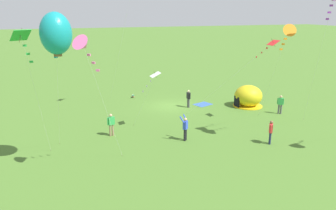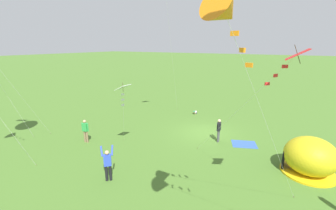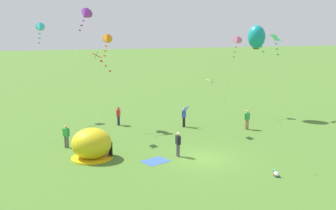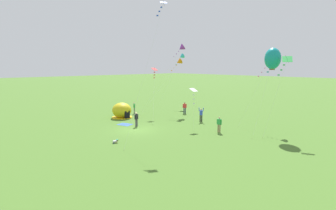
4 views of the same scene
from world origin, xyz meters
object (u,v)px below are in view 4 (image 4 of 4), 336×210
object	(u,v)px
kite_green	(286,62)
popup_tent	(122,111)
toddler_crawling	(116,141)
kite_purple	(181,48)
kite_blue	(161,9)
person_far_back	(136,118)
kite_orange	(179,62)
kite_teal	(273,59)
person_strolling	(219,124)
kite_red	(154,71)
kite_cyan	(181,57)
person_center_field	(134,107)
kite_white	(194,92)
person_watching_sky	(185,107)
person_arms_raised	(201,114)
kite_pink	(269,64)

from	to	relation	value
kite_green	popup_tent	bearing A→B (deg)	-159.42
toddler_crawling	kite_purple	bearing A→B (deg)	116.38
kite_purple	kite_blue	world-z (taller)	kite_blue
person_far_back	kite_orange	size ratio (longest dim) A/B	0.21
toddler_crawling	kite_teal	xyz separation A→B (m)	(7.51, 14.81, 7.72)
person_strolling	kite_red	distance (m)	13.63
kite_blue	person_far_back	bearing A→B (deg)	177.76
kite_green	kite_cyan	bearing A→B (deg)	162.17
person_center_field	kite_orange	xyz separation A→B (m)	(4.19, 5.21, 6.71)
kite_red	kite_white	size ratio (longest dim) A/B	1.49
person_strolling	kite_purple	bearing A→B (deg)	151.56
kite_purple	person_watching_sky	bearing A→B (deg)	-33.89
kite_green	kite_red	xyz separation A→B (m)	(-17.56, -2.52, -1.20)
person_arms_raised	toddler_crawling	bearing A→B (deg)	-86.83
person_center_field	person_far_back	bearing A→B (deg)	-33.35
person_strolling	kite_teal	bearing A→B (deg)	52.93
person_center_field	kite_blue	bearing A→B (deg)	-22.13
person_arms_raised	popup_tent	bearing A→B (deg)	-146.33
kite_blue	kite_teal	bearing A→B (deg)	54.41
person_watching_sky	kite_red	xyz separation A→B (m)	(-2.19, -4.00, 5.38)
person_watching_sky	person_arms_raised	distance (m)	5.99
person_center_field	kite_white	distance (m)	12.37
kite_pink	kite_cyan	world-z (taller)	kite_cyan
person_arms_raised	kite_teal	bearing A→B (deg)	12.16
popup_tent	person_center_field	bearing A→B (deg)	114.60
kite_pink	kite_purple	size ratio (longest dim) A/B	0.76
person_far_back	kite_red	bearing A→B (deg)	123.61
kite_blue	kite_green	bearing A→B (deg)	46.04
kite_cyan	person_far_back	bearing A→B (deg)	-62.53
person_center_field	kite_pink	distance (m)	19.74
person_watching_sky	kite_teal	size ratio (longest dim) A/B	0.19
kite_teal	kite_white	world-z (taller)	kite_teal
person_watching_sky	kite_white	xyz separation A→B (m)	(6.84, -5.63, 3.17)
kite_cyan	person_strolling	bearing A→B (deg)	-33.01
popup_tent	kite_green	xyz separation A→B (m)	(19.08, 7.16, 6.55)
person_far_back	person_center_field	bearing A→B (deg)	146.65
popup_tent	kite_pink	xyz separation A→B (m)	(16.13, 9.45, 6.40)
person_far_back	kite_orange	world-z (taller)	kite_orange
person_watching_sky	person_far_back	bearing A→B (deg)	-79.27
person_strolling	kite_red	size ratio (longest dim) A/B	0.25
person_strolling	kite_pink	world-z (taller)	kite_pink
person_center_field	person_far_back	size ratio (longest dim) A/B	1.00
kite_pink	kite_cyan	size ratio (longest dim) A/B	0.86
kite_pink	kite_red	size ratio (longest dim) A/B	1.14
toddler_crawling	kite_red	bearing A→B (deg)	125.67
kite_teal	kite_blue	bearing A→B (deg)	-125.59
kite_pink	kite_cyan	bearing A→B (deg)	165.98
kite_red	person_strolling	bearing A→B (deg)	-5.71
person_watching_sky	kite_red	distance (m)	7.05
person_far_back	popup_tent	bearing A→B (deg)	164.44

